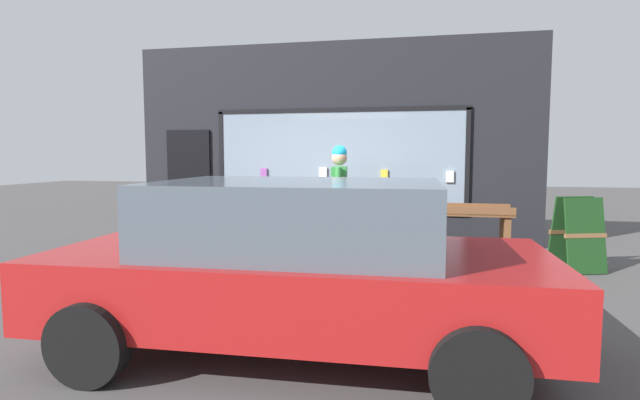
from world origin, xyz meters
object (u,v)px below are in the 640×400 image
display_table_right (413,215)px  sandwich_board_sign (577,234)px  person_browsing (339,194)px  parked_car (299,262)px  small_dog (311,249)px  display_table_left (221,207)px

display_table_right → sandwich_board_sign: size_ratio=2.79×
person_browsing → parked_car: size_ratio=0.44×
person_browsing → small_dog: size_ratio=3.17×
person_browsing → small_dog: (-0.37, -0.26, -0.78)m
person_browsing → parked_car: (0.22, -3.25, -0.30)m
sandwich_board_sign → person_browsing: bearing=167.6°
display_table_right → small_dog: display_table_right is taller
small_dog → sandwich_board_sign: sandwich_board_sign is taller
small_dog → sandwich_board_sign: bearing=-69.0°
person_browsing → sandwich_board_sign: size_ratio=1.70×
sandwich_board_sign → display_table_right: bearing=156.2°
display_table_left → person_browsing: size_ratio=1.64×
person_browsing → small_dog: 0.90m
sandwich_board_sign → display_table_left: bearing=159.5°
person_browsing → sandwich_board_sign: (3.32, 0.33, -0.52)m
person_browsing → parked_car: person_browsing is taller
display_table_right → parked_car: parked_car is taller
person_browsing → display_table_right: bearing=-69.7°
display_table_left → sandwich_board_sign: 5.42m
small_dog → person_browsing: bearing=-42.7°
display_table_left → parked_car: 4.46m
display_table_right → parked_car: bearing=-102.3°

